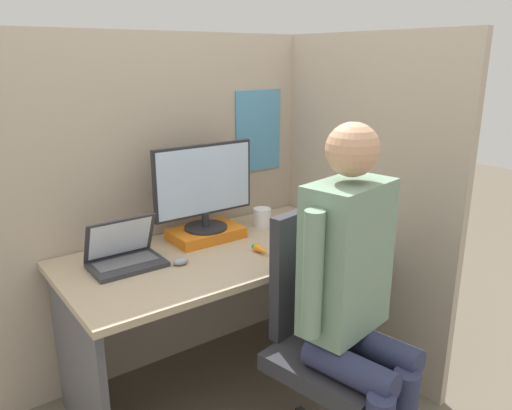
{
  "coord_description": "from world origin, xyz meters",
  "views": [
    {
      "loc": [
        -1.14,
        -1.47,
        1.59
      ],
      "look_at": [
        0.07,
        0.18,
        0.97
      ],
      "focal_mm": 35.0,
      "sensor_mm": 36.0,
      "label": 1
    }
  ],
  "objects_px": {
    "office_chair": "(327,331)",
    "person": "(355,286)",
    "paper_box": "(206,233)",
    "monitor": "(204,185)",
    "coffee_mug": "(262,217)",
    "stapler": "(330,225)",
    "carrot_toy": "(262,250)",
    "laptop": "(125,256)"
  },
  "relations": [
    {
      "from": "monitor",
      "to": "coffee_mug",
      "type": "xyz_separation_m",
      "value": [
        0.34,
        -0.02,
        -0.22
      ]
    },
    {
      "from": "office_chair",
      "to": "coffee_mug",
      "type": "distance_m",
      "value": 0.8
    },
    {
      "from": "laptop",
      "to": "stapler",
      "type": "distance_m",
      "value": 1.06
    },
    {
      "from": "laptop",
      "to": "coffee_mug",
      "type": "relative_size",
      "value": 3.15
    },
    {
      "from": "carrot_toy",
      "to": "coffee_mug",
      "type": "relative_size",
      "value": 1.27
    },
    {
      "from": "person",
      "to": "office_chair",
      "type": "bearing_deg",
      "value": 79.11
    },
    {
      "from": "office_chair",
      "to": "coffee_mug",
      "type": "height_order",
      "value": "office_chair"
    },
    {
      "from": "person",
      "to": "coffee_mug",
      "type": "height_order",
      "value": "person"
    },
    {
      "from": "stapler",
      "to": "carrot_toy",
      "type": "distance_m",
      "value": 0.5
    },
    {
      "from": "laptop",
      "to": "carrot_toy",
      "type": "bearing_deg",
      "value": -24.21
    },
    {
      "from": "monitor",
      "to": "laptop",
      "type": "distance_m",
      "value": 0.51
    },
    {
      "from": "paper_box",
      "to": "stapler",
      "type": "relative_size",
      "value": 2.46
    },
    {
      "from": "carrot_toy",
      "to": "office_chair",
      "type": "distance_m",
      "value": 0.47
    },
    {
      "from": "laptop",
      "to": "stapler",
      "type": "height_order",
      "value": "laptop"
    },
    {
      "from": "paper_box",
      "to": "person",
      "type": "bearing_deg",
      "value": -84.85
    },
    {
      "from": "laptop",
      "to": "coffee_mug",
      "type": "height_order",
      "value": "laptop"
    },
    {
      "from": "carrot_toy",
      "to": "laptop",
      "type": "bearing_deg",
      "value": 155.79
    },
    {
      "from": "stapler",
      "to": "person",
      "type": "xyz_separation_m",
      "value": [
        -0.51,
        -0.65,
        0.05
      ]
    },
    {
      "from": "office_chair",
      "to": "person",
      "type": "bearing_deg",
      "value": -100.89
    },
    {
      "from": "paper_box",
      "to": "monitor",
      "type": "distance_m",
      "value": 0.24
    },
    {
      "from": "office_chair",
      "to": "monitor",
      "type": "bearing_deg",
      "value": 98.46
    },
    {
      "from": "paper_box",
      "to": "coffee_mug",
      "type": "height_order",
      "value": "coffee_mug"
    },
    {
      "from": "coffee_mug",
      "to": "monitor",
      "type": "bearing_deg",
      "value": 177.08
    },
    {
      "from": "carrot_toy",
      "to": "office_chair",
      "type": "bearing_deg",
      "value": -88.45
    },
    {
      "from": "monitor",
      "to": "person",
      "type": "height_order",
      "value": "person"
    },
    {
      "from": "monitor",
      "to": "stapler",
      "type": "distance_m",
      "value": 0.7
    },
    {
      "from": "stapler",
      "to": "person",
      "type": "relative_size",
      "value": 0.1
    },
    {
      "from": "laptop",
      "to": "office_chair",
      "type": "distance_m",
      "value": 0.9
    },
    {
      "from": "stapler",
      "to": "coffee_mug",
      "type": "distance_m",
      "value": 0.36
    },
    {
      "from": "laptop",
      "to": "carrot_toy",
      "type": "relative_size",
      "value": 2.49
    },
    {
      "from": "monitor",
      "to": "stapler",
      "type": "relative_size",
      "value": 3.72
    },
    {
      "from": "carrot_toy",
      "to": "person",
      "type": "height_order",
      "value": "person"
    },
    {
      "from": "paper_box",
      "to": "person",
      "type": "relative_size",
      "value": 0.25
    },
    {
      "from": "person",
      "to": "coffee_mug",
      "type": "bearing_deg",
      "value": 74.12
    },
    {
      "from": "monitor",
      "to": "carrot_toy",
      "type": "relative_size",
      "value": 4.28
    },
    {
      "from": "stapler",
      "to": "carrot_toy",
      "type": "height_order",
      "value": "stapler"
    },
    {
      "from": "monitor",
      "to": "carrot_toy",
      "type": "distance_m",
      "value": 0.43
    },
    {
      "from": "carrot_toy",
      "to": "office_chair",
      "type": "relative_size",
      "value": 0.12
    },
    {
      "from": "paper_box",
      "to": "carrot_toy",
      "type": "xyz_separation_m",
      "value": [
        0.1,
        -0.33,
        -0.01
      ]
    },
    {
      "from": "office_chair",
      "to": "paper_box",
      "type": "bearing_deg",
      "value": 98.49
    },
    {
      "from": "paper_box",
      "to": "office_chair",
      "type": "relative_size",
      "value": 0.35
    },
    {
      "from": "laptop",
      "to": "office_chair",
      "type": "bearing_deg",
      "value": -49.98
    }
  ]
}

